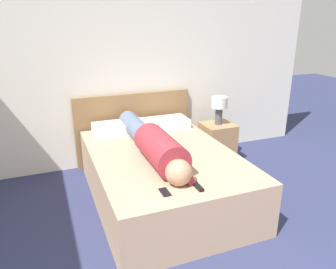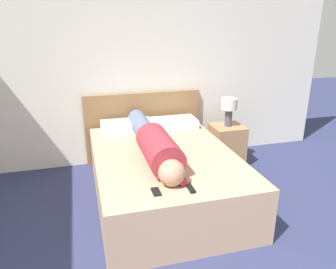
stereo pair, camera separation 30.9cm
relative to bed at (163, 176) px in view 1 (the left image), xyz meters
name	(u,v)px [view 1 (the left image)]	position (x,y,z in m)	size (l,w,h in m)	color
wall_back	(111,63)	(-0.24, 1.13, 1.04)	(5.55, 0.06, 2.60)	silver
bed	(163,176)	(0.00, 0.00, 0.00)	(1.38, 1.96, 0.52)	tan
headboard	(134,128)	(0.00, 1.06, 0.20)	(1.50, 0.04, 0.91)	olive
nightstand	(217,143)	(1.00, 0.63, 0.00)	(0.39, 0.38, 0.52)	#A37A51
table_lamp	(219,106)	(1.00, 0.63, 0.51)	(0.20, 0.20, 0.36)	#4C4C51
person_lying	(153,144)	(-0.11, -0.04, 0.39)	(0.31, 1.71, 0.31)	tan
pillow_near_headboard	(119,128)	(-0.27, 0.77, 0.32)	(0.59, 0.33, 0.12)	white
pillow_second	(165,123)	(0.32, 0.77, 0.31)	(0.56, 0.33, 0.11)	white
tv_remote	(198,186)	(0.01, -0.77, 0.27)	(0.04, 0.15, 0.02)	black
cell_phone	(165,192)	(-0.26, -0.75, 0.27)	(0.06, 0.13, 0.01)	black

